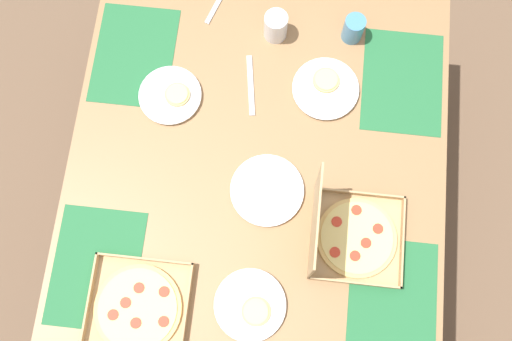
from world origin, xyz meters
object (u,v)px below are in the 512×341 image
at_px(cup_dark, 276,26).
at_px(cup_clear_left, 353,29).
at_px(pizza_box_corner_right, 138,308).
at_px(pizza_box_corner_left, 348,235).
at_px(plate_near_right, 251,306).
at_px(plate_near_left, 325,88).
at_px(plate_far_left, 267,190).
at_px(plate_far_right, 171,96).

xyz_separation_m(cup_dark, cup_clear_left, (0.02, -0.25, -0.00)).
relative_size(pizza_box_corner_right, pizza_box_corner_left, 0.94).
height_order(plate_near_right, cup_dark, cup_dark).
distance_m(pizza_box_corner_right, cup_dark, 0.98).
distance_m(plate_near_left, cup_clear_left, 0.22).
bearing_deg(cup_dark, pizza_box_corner_left, -156.93).
distance_m(plate_near_right, cup_clear_left, 0.94).
distance_m(plate_near_left, plate_far_left, 0.39).
bearing_deg(cup_clear_left, plate_near_right, 165.39).
distance_m(plate_near_left, cup_dark, 0.26).
height_order(pizza_box_corner_left, plate_near_right, pizza_box_corner_left).
bearing_deg(plate_near_right, pizza_box_corner_left, -48.58).
relative_size(pizza_box_corner_left, plate_near_left, 1.44).
distance_m(pizza_box_corner_left, plate_near_right, 0.35).
xyz_separation_m(pizza_box_corner_left, plate_far_left, (0.12, 0.25, -0.04)).
xyz_separation_m(pizza_box_corner_right, plate_far_left, (0.39, -0.34, -0.00)).
relative_size(pizza_box_corner_right, cup_clear_left, 3.04).
bearing_deg(plate_far_left, pizza_box_corner_left, -114.93).
bearing_deg(pizza_box_corner_left, plate_far_left, 65.07).
bearing_deg(plate_far_right, pizza_box_corner_right, -179.77).
bearing_deg(plate_far_right, pizza_box_corner_left, -123.74).
bearing_deg(pizza_box_corner_left, plate_near_right, 131.42).
bearing_deg(plate_near_right, pizza_box_corner_right, 97.62).
relative_size(plate_near_left, plate_far_left, 0.95).
height_order(pizza_box_corner_left, plate_far_left, pizza_box_corner_left).
bearing_deg(plate_far_right, plate_near_left, -80.84).
height_order(pizza_box_corner_right, plate_far_left, pizza_box_corner_right).
xyz_separation_m(pizza_box_corner_right, plate_near_left, (0.75, -0.49, -0.00)).
bearing_deg(plate_far_left, cup_dark, 2.99).
height_order(plate_far_left, cup_clear_left, cup_clear_left).
height_order(plate_near_right, plate_far_left, plate_near_right).
height_order(cup_dark, cup_clear_left, cup_dark).
bearing_deg(plate_far_left, plate_near_right, 178.04).
height_order(plate_far_right, plate_far_left, plate_far_right).
bearing_deg(pizza_box_corner_right, cup_dark, -18.39).
distance_m(pizza_box_corner_left, plate_far_left, 0.28).
relative_size(pizza_box_corner_right, plate_far_right, 1.44).
relative_size(plate_near_left, plate_far_right, 1.07).
relative_size(plate_far_left, cup_clear_left, 2.37).
xyz_separation_m(plate_near_right, plate_far_left, (0.35, -0.01, -0.00)).
relative_size(plate_near_right, cup_clear_left, 2.20).
xyz_separation_m(pizza_box_corner_left, plate_near_right, (-0.23, 0.26, -0.04)).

